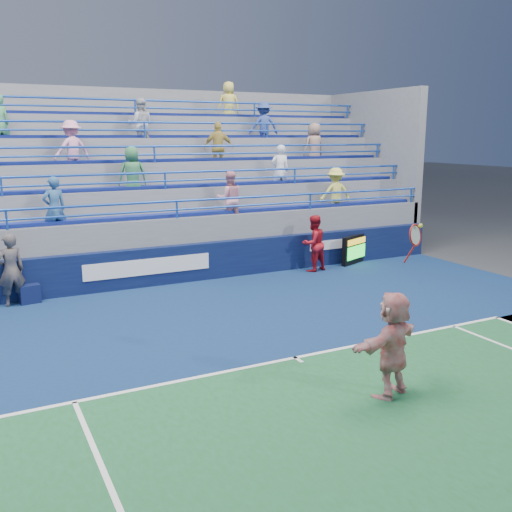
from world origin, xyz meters
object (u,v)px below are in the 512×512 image
judge_chair (28,292)px  line_judge (11,270)px  serve_speed_board (355,249)px  tennis_player (392,344)px  ball_girl (313,243)px

judge_chair → line_judge: bearing=-160.5°
serve_speed_board → judge_chair: size_ratio=1.53×
tennis_player → line_judge: bearing=122.0°
judge_chair → ball_girl: bearing=-2.4°
judge_chair → ball_girl: ball_girl is taller
serve_speed_board → judge_chair: bearing=179.6°
judge_chair → ball_girl: size_ratio=0.49×
line_judge → serve_speed_board: bearing=165.6°
serve_speed_board → judge_chair: 10.16m
tennis_player → ball_girl: 8.76m
ball_girl → judge_chair: bearing=-13.6°
serve_speed_board → ball_girl: (-1.82, -0.28, 0.40)m
serve_speed_board → tennis_player: tennis_player is taller
serve_speed_board → line_judge: size_ratio=0.72×
tennis_player → ball_girl: size_ratio=1.60×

